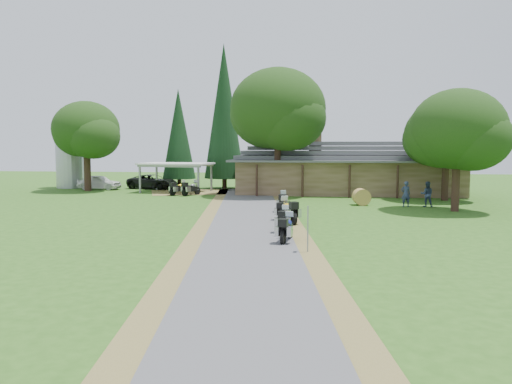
# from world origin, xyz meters

# --- Properties ---
(ground) EXTENTS (120.00, 120.00, 0.00)m
(ground) POSITION_xyz_m (0.00, 0.00, 0.00)
(ground) COLOR #2A5417
(ground) RESTS_ON ground
(driveway) EXTENTS (51.95, 51.95, 0.00)m
(driveway) POSITION_xyz_m (-0.50, 4.00, 0.00)
(driveway) COLOR #4C4C4F
(driveway) RESTS_ON ground
(lodge) EXTENTS (21.40, 9.40, 4.90)m
(lodge) POSITION_xyz_m (6.00, 24.00, 2.45)
(lodge) COLOR brown
(lodge) RESTS_ON ground
(silo) EXTENTS (3.33, 3.33, 6.09)m
(silo) POSITION_xyz_m (-22.84, 26.44, 3.05)
(silo) COLOR gray
(silo) RESTS_ON ground
(carport) EXTENTS (6.91, 5.01, 2.80)m
(carport) POSITION_xyz_m (-10.23, 22.87, 1.40)
(carport) COLOR white
(carport) RESTS_ON ground
(car_white_sedan) EXTENTS (2.83, 5.82, 1.88)m
(car_white_sedan) POSITION_xyz_m (-18.86, 24.61, 0.94)
(car_white_sedan) COLOR white
(car_white_sedan) RESTS_ON ground
(car_dark_suv) EXTENTS (3.83, 6.23, 2.22)m
(car_dark_suv) POSITION_xyz_m (-13.73, 26.17, 1.11)
(car_dark_suv) COLOR black
(car_dark_suv) RESTS_ON ground
(motorcycle_row_a) EXTENTS (0.90, 1.98, 1.31)m
(motorcycle_row_a) POSITION_xyz_m (2.00, -1.17, 0.65)
(motorcycle_row_a) COLOR navy
(motorcycle_row_a) RESTS_ON ground
(motorcycle_row_b) EXTENTS (0.73, 1.90, 1.28)m
(motorcycle_row_b) POSITION_xyz_m (1.67, 1.64, 0.64)
(motorcycle_row_b) COLOR #A8A9AF
(motorcycle_row_b) RESTS_ON ground
(motorcycle_row_c) EXTENTS (1.53, 2.24, 1.46)m
(motorcycle_row_c) POSITION_xyz_m (1.71, 4.51, 0.73)
(motorcycle_row_c) COLOR #DC9A09
(motorcycle_row_c) RESTS_ON ground
(motorcycle_row_d) EXTENTS (0.75, 1.81, 1.20)m
(motorcycle_row_d) POSITION_xyz_m (1.26, 5.95, 0.60)
(motorcycle_row_d) COLOR #C36C1D
(motorcycle_row_d) RESTS_ON ground
(motorcycle_row_e) EXTENTS (0.64, 1.97, 1.34)m
(motorcycle_row_e) POSITION_xyz_m (1.01, 9.68, 0.67)
(motorcycle_row_e) COLOR black
(motorcycle_row_e) RESTS_ON ground
(motorcycle_carport_a) EXTENTS (1.55, 1.99, 1.33)m
(motorcycle_carport_a) POSITION_xyz_m (-9.10, 19.81, 0.66)
(motorcycle_carport_a) COLOR yellow
(motorcycle_carport_a) RESTS_ON ground
(motorcycle_carport_b) EXTENTS (1.54, 2.07, 1.37)m
(motorcycle_carport_b) POSITION_xyz_m (-7.94, 19.69, 0.68)
(motorcycle_carport_b) COLOR slate
(motorcycle_carport_b) RESTS_ON ground
(person_a) EXTENTS (0.68, 0.53, 2.18)m
(person_a) POSITION_xyz_m (9.67, 13.37, 1.09)
(person_a) COLOR navy
(person_a) RESTS_ON ground
(person_b) EXTENTS (0.66, 0.51, 2.15)m
(person_b) POSITION_xyz_m (11.18, 13.51, 1.08)
(person_b) COLOR navy
(person_b) RESTS_ON ground
(hay_bale) EXTENTS (1.37, 1.28, 1.23)m
(hay_bale) POSITION_xyz_m (6.57, 13.99, 0.61)
(hay_bale) COLOR olive
(hay_bale) RESTS_ON ground
(sign_post) EXTENTS (0.35, 0.06, 1.93)m
(sign_post) POSITION_xyz_m (3.01, -3.43, 0.97)
(sign_post) COLOR gray
(sign_post) RESTS_ON ground
(oak_lodge_left) EXTENTS (8.39, 8.39, 12.41)m
(oak_lodge_left) POSITION_xyz_m (-0.25, 20.44, 6.20)
(oak_lodge_left) COLOR black
(oak_lodge_left) RESTS_ON ground
(oak_lodge_right) EXTENTS (6.20, 6.20, 8.53)m
(oak_lodge_right) POSITION_xyz_m (13.55, 18.21, 4.27)
(oak_lodge_right) COLOR black
(oak_lodge_right) RESTS_ON ground
(oak_driveway) EXTENTS (6.31, 6.31, 8.89)m
(oak_driveway) POSITION_xyz_m (12.53, 11.12, 4.44)
(oak_driveway) COLOR black
(oak_driveway) RESTS_ON ground
(oak_silo) EXTENTS (6.46, 6.46, 9.77)m
(oak_silo) POSITION_xyz_m (-19.28, 22.94, 4.89)
(oak_silo) COLOR black
(oak_silo) RESTS_ON ground
(cedar_near) EXTENTS (4.17, 4.17, 14.92)m
(cedar_near) POSITION_xyz_m (-6.42, 27.52, 7.46)
(cedar_near) COLOR black
(cedar_near) RESTS_ON ground
(cedar_far) EXTENTS (3.57, 3.57, 10.53)m
(cedar_far) POSITION_xyz_m (-11.61, 28.62, 5.27)
(cedar_far) COLOR black
(cedar_far) RESTS_ON ground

